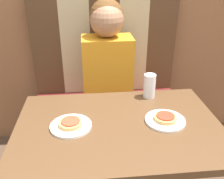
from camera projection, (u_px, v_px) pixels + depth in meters
name	position (u px, v px, depth m)	size (l,w,h in m)	color
booth_seat	(108.00, 129.00, 1.97)	(1.09, 0.55, 0.46)	#5B1919
booth_backrest	(105.00, 46.00, 1.92)	(1.09, 0.06, 0.75)	#4C331E
dining_table	(119.00, 141.00, 1.23)	(0.97, 0.66, 0.72)	brown
person	(107.00, 54.00, 1.70)	(0.34, 0.25, 0.74)	orange
plate_left	(71.00, 126.00, 1.16)	(0.19, 0.19, 0.01)	white
plate_right	(165.00, 121.00, 1.20)	(0.19, 0.19, 0.01)	white
pizza_left	(71.00, 123.00, 1.15)	(0.11, 0.11, 0.02)	tan
pizza_right	(166.00, 118.00, 1.19)	(0.11, 0.11, 0.02)	tan
drinking_cup	(149.00, 86.00, 1.40)	(0.07, 0.07, 0.14)	silver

